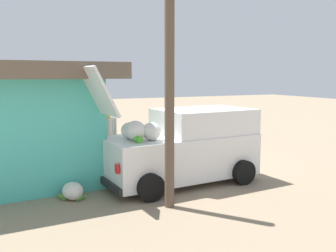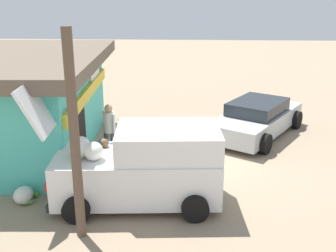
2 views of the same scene
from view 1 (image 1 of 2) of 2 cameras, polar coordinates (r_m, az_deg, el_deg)
The scene contains 9 objects.
ground_plane at distance 12.89m, azimuth 1.75°, elevation -4.46°, with size 60.00×60.00×0.00m, color gray.
storefront_bar at distance 11.72m, azimuth -22.90°, elevation 1.54°, with size 7.53×4.92×3.04m.
delivery_van at distance 9.57m, azimuth 2.49°, elevation -3.08°, with size 2.34×4.52×2.94m.
parked_sedan at distance 15.62m, azimuth 5.27°, elevation -0.11°, with size 4.68×3.83×1.24m.
vendor_standing at distance 11.44m, azimuth -9.12°, elevation -1.04°, with size 0.48×0.48×1.72m.
customer_bending at distance 9.71m, azimuth -5.63°, elevation -3.30°, with size 0.72×0.72×1.44m.
unloaded_banana_pile at distance 8.66m, azimuth -14.39°, elevation -9.66°, with size 0.73×0.57×0.39m.
paint_bucket at distance 14.21m, azimuth -12.36°, elevation -2.73°, with size 0.31×0.31×0.37m, color blue.
utility_pole at distance 7.55m, azimuth 0.23°, elevation 3.30°, with size 0.20×0.20×4.30m, color brown.
Camera 1 is at (-11.23, 5.71, 2.75)m, focal length 39.79 mm.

